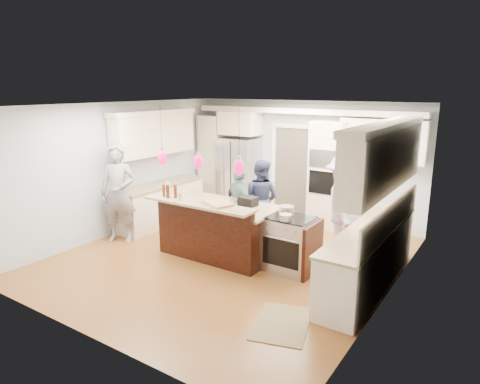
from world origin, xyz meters
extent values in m
plane|color=#965E29|center=(0.00, 0.00, 0.00)|extent=(6.00, 6.00, 0.00)
cube|color=#B2BCC6|center=(0.00, 3.00, 1.35)|extent=(5.50, 0.04, 2.70)
cube|color=#B2BCC6|center=(0.00, -3.00, 1.35)|extent=(5.50, 0.04, 2.70)
cube|color=#B2BCC6|center=(-2.75, 0.00, 1.35)|extent=(0.04, 6.00, 2.70)
cube|color=#B2BCC6|center=(2.75, 0.00, 1.35)|extent=(0.04, 6.00, 2.70)
cube|color=white|center=(0.00, 0.00, 2.70)|extent=(5.50, 6.00, 0.04)
cube|color=#B7B7BC|center=(-1.55, 2.64, 0.90)|extent=(0.90, 0.70, 1.80)
cube|color=#FCEACD|center=(0.75, 2.67, 1.15)|extent=(0.72, 0.64, 2.30)
cube|color=black|center=(0.75, 2.34, 1.55)|extent=(0.60, 0.02, 0.35)
cube|color=black|center=(0.75, 2.34, 1.05)|extent=(0.60, 0.02, 0.50)
cylinder|color=#B7B7BC|center=(0.75, 2.31, 1.30)|extent=(0.55, 0.02, 0.02)
cube|color=#FCEACD|center=(-2.35, 2.70, 1.15)|extent=(0.60, 0.58, 2.30)
cube|color=#FCEACD|center=(-1.55, 2.70, 2.15)|extent=(0.95, 0.58, 0.55)
cube|color=#FCEACD|center=(1.80, 2.82, 1.95)|extent=(1.70, 0.35, 0.85)
cube|color=beige|center=(0.00, 2.80, 2.48)|extent=(5.30, 0.38, 0.12)
cube|color=#4C443A|center=(-0.25, 2.99, 1.05)|extent=(0.90, 0.06, 2.10)
cube|color=white|center=(-0.25, 2.95, 2.13)|extent=(1.04, 0.06, 0.10)
cube|color=#FCEACD|center=(2.40, 0.30, 0.44)|extent=(0.60, 3.00, 0.88)
cube|color=tan|center=(2.40, 0.30, 0.90)|extent=(0.64, 3.05, 0.04)
cube|color=#FCEACD|center=(2.52, 0.30, 1.98)|extent=(0.35, 3.00, 0.85)
cube|color=beige|center=(2.51, 0.30, 2.46)|extent=(0.37, 3.10, 0.10)
cube|color=#FCEACD|center=(-2.40, 0.80, 0.44)|extent=(0.60, 2.20, 0.88)
cube|color=tan|center=(-2.40, 0.80, 0.90)|extent=(0.64, 2.25, 0.04)
cube|color=#FCEACD|center=(-2.52, 0.80, 1.98)|extent=(0.35, 2.20, 0.85)
cube|color=beige|center=(-2.51, 0.80, 2.46)|extent=(0.37, 2.30, 0.10)
cube|color=black|center=(-0.25, 0.15, 0.44)|extent=(2.00, 1.00, 0.88)
cube|color=tan|center=(-0.25, 0.15, 0.90)|extent=(2.10, 1.10, 0.04)
cube|color=black|center=(-0.25, -0.41, 0.54)|extent=(2.00, 0.12, 1.08)
cube|color=tan|center=(-0.25, -0.55, 1.10)|extent=(2.10, 0.42, 0.04)
cube|color=black|center=(0.17, 0.36, 1.00)|extent=(0.32, 0.26, 0.16)
cube|color=#B7B7BC|center=(1.13, 0.15, 0.45)|extent=(0.76, 0.66, 0.90)
cube|color=black|center=(1.13, -0.19, 0.40)|extent=(0.65, 0.01, 0.45)
cube|color=black|center=(1.13, 0.15, 0.91)|extent=(0.72, 0.59, 0.02)
cube|color=black|center=(1.54, 0.15, 0.44)|extent=(0.06, 0.71, 0.88)
cylinder|color=black|center=(-1.05, -0.51, 2.33)|extent=(0.01, 0.01, 0.75)
ellipsoid|color=#C10B51|center=(-1.05, -0.51, 1.80)|extent=(0.15, 0.15, 0.26)
cylinder|color=black|center=(-0.25, -0.51, 2.33)|extent=(0.01, 0.01, 0.75)
ellipsoid|color=#C10B51|center=(-0.25, -0.51, 1.80)|extent=(0.15, 0.15, 0.26)
cylinder|color=black|center=(0.55, -0.51, 2.33)|extent=(0.01, 0.01, 0.75)
ellipsoid|color=#C10B51|center=(0.55, -0.51, 1.80)|extent=(0.15, 0.15, 0.26)
imported|color=slate|center=(-2.30, -0.47, 0.98)|extent=(0.84, 0.72, 1.95)
imported|color=navy|center=(-0.11, 1.26, 0.80)|extent=(0.85, 0.69, 1.61)
imported|color=slate|center=(-0.35, 0.85, 0.73)|extent=(0.93, 0.66, 1.46)
imported|color=#977FAB|center=(1.60, 1.30, 0.93)|extent=(1.15, 1.38, 1.86)
cube|color=olive|center=(1.83, -1.43, 0.01)|extent=(0.93, 1.14, 0.01)
cylinder|color=silver|center=(-0.89, -0.55, 1.26)|extent=(0.08, 0.08, 0.27)
cylinder|color=#49220D|center=(-1.00, -0.56, 1.23)|extent=(0.07, 0.07, 0.21)
cylinder|color=#49220D|center=(-0.88, -0.59, 1.24)|extent=(0.08, 0.08, 0.23)
cylinder|color=#49220D|center=(-0.77, -0.52, 1.24)|extent=(0.07, 0.07, 0.23)
cylinder|color=#B7B7BC|center=(-0.59, -0.61, 1.18)|extent=(0.07, 0.07, 0.12)
cube|color=tan|center=(0.11, -0.47, 1.14)|extent=(0.56, 0.49, 0.04)
cylinder|color=#B7B7BC|center=(1.00, 0.24, 0.99)|extent=(0.25, 0.25, 0.15)
cylinder|color=#B7B7BC|center=(1.13, -0.04, 0.97)|extent=(0.20, 0.20, 0.10)
camera|label=1|loc=(4.12, -5.89, 3.00)|focal=32.00mm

